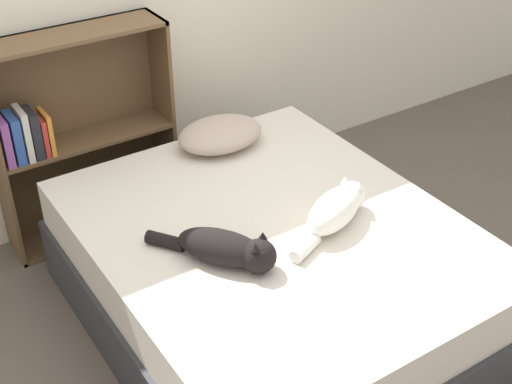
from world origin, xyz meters
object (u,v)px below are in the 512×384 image
at_px(pillow, 220,134).
at_px(bookshelf, 74,134).
at_px(cat_light, 336,209).
at_px(cat_dark, 228,249).
at_px(bed, 273,277).

bearing_deg(pillow, bookshelf, 142.12).
distance_m(pillow, bookshelf, 0.77).
bearing_deg(cat_light, cat_dark, 155.08).
bearing_deg(cat_dark, pillow, 116.05).
bearing_deg(bed, pillow, 77.01).
height_order(pillow, bookshelf, bookshelf).
bearing_deg(bed, bookshelf, 109.93).
relative_size(pillow, bookshelf, 0.39).
distance_m(bed, bookshelf, 1.32).
distance_m(cat_light, cat_dark, 0.53).
xyz_separation_m(bed, pillow, (0.17, 0.73, 0.35)).
height_order(bed, cat_dark, cat_dark).
bearing_deg(pillow, cat_light, -85.51).
xyz_separation_m(pillow, bookshelf, (-0.61, 0.47, -0.03)).
bearing_deg(cat_dark, bed, 74.55).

